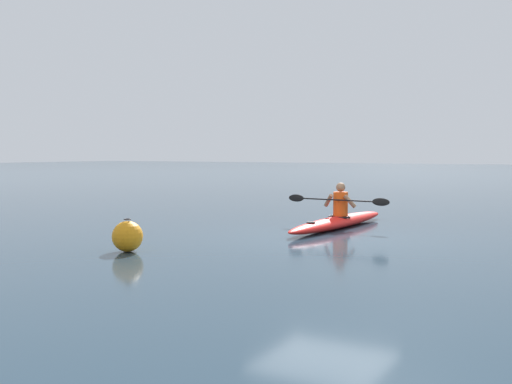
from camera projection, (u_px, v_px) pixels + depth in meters
The scene contains 4 objects.
ground_plane at pixel (326, 239), 11.94m from camera, with size 160.00×160.00×0.00m, color #233847.
kayak at pixel (339, 222), 13.68m from camera, with size 0.84×4.61×0.27m.
kayaker at pixel (340, 201), 13.69m from camera, with size 2.49×0.46×0.76m.
mooring_buoy_channel_marker at pixel (127, 236), 10.35m from camera, with size 0.53×0.53×0.58m.
Camera 1 is at (-4.60, 11.01, 1.71)m, focal length 42.18 mm.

